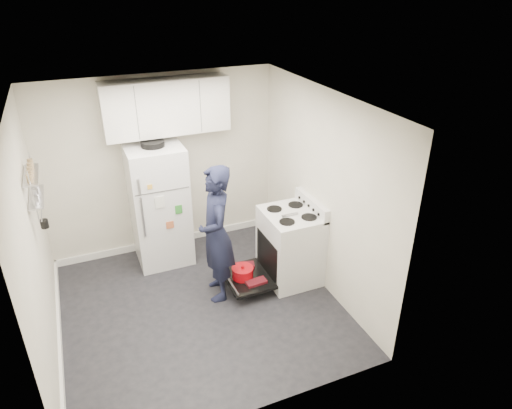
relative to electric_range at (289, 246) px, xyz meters
name	(u,v)px	position (x,y,z in m)	size (l,w,h in m)	color
room	(191,219)	(-1.29, -0.12, 0.74)	(3.21, 3.21, 2.51)	black
electric_range	(289,246)	(0.00, 0.00, 0.00)	(0.66, 0.76, 1.10)	silver
open_oven_door	(245,275)	(-0.61, 0.00, -0.28)	(0.55, 0.70, 0.22)	black
refrigerator	(159,205)	(-1.41, 1.10, 0.37)	(0.72, 0.74, 1.73)	silver
upper_cabinets	(166,107)	(-1.16, 1.28, 1.63)	(1.60, 0.33, 0.70)	silver
wall_shelf_rack	(34,186)	(-2.78, 0.34, 1.21)	(0.14, 0.60, 0.61)	#B2B2B7
person	(216,234)	(-0.96, 0.03, 0.39)	(0.63, 0.41, 1.72)	black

